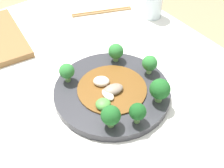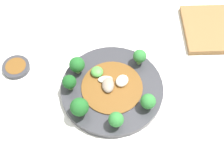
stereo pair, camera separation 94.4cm
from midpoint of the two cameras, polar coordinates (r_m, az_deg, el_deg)
The scene contains 11 objects.
table at distance 1.15m, azimuth -16.10°, elevation -34.98°, with size 1.14×0.89×0.76m.
plate at distance 0.77m, azimuth -18.88°, elevation -30.02°, with size 0.31×0.31×0.02m.
broccoli_west at distance 0.69m, azimuth -16.64°, elevation -38.34°, with size 0.04×0.04×0.06m.
broccoli_southeast at distance 0.76m, azimuth -16.56°, elevation -20.54°, with size 0.04×0.04×0.06m.
broccoli_northeast at distance 0.78m, azimuth -28.42°, elevation -24.90°, with size 0.04×0.04×0.06m.
broccoli_southwest at distance 0.69m, azimuth -9.57°, elevation -33.24°, with size 0.05×0.05×0.07m.
broccoli_south at distance 0.72m, azimuth -9.75°, elevation -24.99°, with size 0.04×0.04×0.06m.
broccoli_northwest at distance 0.71m, azimuth -23.16°, elevation -38.16°, with size 0.05×0.05×0.06m.
stirfry_center at distance 0.75m, azimuth -19.91°, elevation -30.19°, with size 0.19×0.19×0.02m.
drinking_glass at distance 0.89m, azimuth -4.60°, elevation -4.54°, with size 0.07×0.07×0.12m.
chopsticks at distance 0.98m, azimuth -15.08°, elevation -5.53°, with size 0.10×0.22×0.01m.
Camera 1 is at (-0.51, 0.31, 1.38)m, focal length 50.00 mm.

